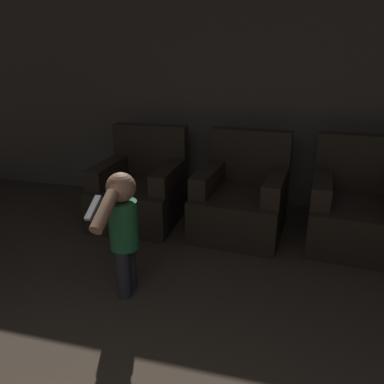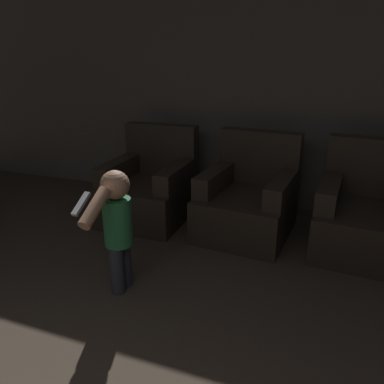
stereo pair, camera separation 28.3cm
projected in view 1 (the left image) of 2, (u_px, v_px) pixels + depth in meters
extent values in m
cube|color=#51493F|center=(242.00, 87.00, 4.02)|extent=(8.40, 0.05, 2.60)
cube|color=black|center=(140.00, 202.00, 3.85)|extent=(0.81, 0.93, 0.40)
cube|color=black|center=(151.00, 149.00, 4.04)|extent=(0.80, 0.17, 0.53)
cube|color=black|center=(109.00, 172.00, 3.82)|extent=(0.17, 0.76, 0.20)
cube|color=black|center=(169.00, 176.00, 3.68)|extent=(0.17, 0.76, 0.20)
cube|color=black|center=(240.00, 212.00, 3.61)|extent=(0.87, 0.98, 0.40)
cube|color=black|center=(250.00, 155.00, 3.79)|extent=(0.81, 0.23, 0.53)
cube|color=black|center=(209.00, 178.00, 3.61)|extent=(0.22, 0.77, 0.20)
cube|color=black|center=(276.00, 186.00, 3.40)|extent=(0.22, 0.77, 0.20)
cube|color=black|center=(355.00, 223.00, 3.36)|extent=(0.87, 0.98, 0.40)
cube|color=black|center=(360.00, 162.00, 3.54)|extent=(0.81, 0.22, 0.53)
cube|color=black|center=(322.00, 187.00, 3.36)|extent=(0.22, 0.77, 0.20)
cylinder|color=#28282D|center=(124.00, 274.00, 2.60)|extent=(0.10, 0.10, 0.36)
cylinder|color=#28282D|center=(129.00, 266.00, 2.70)|extent=(0.10, 0.10, 0.36)
cylinder|color=#236638|center=(123.00, 225.00, 2.54)|extent=(0.20, 0.20, 0.34)
sphere|color=#A37556|center=(121.00, 187.00, 2.44)|extent=(0.20, 0.20, 0.20)
cylinder|color=#A37556|center=(130.00, 220.00, 2.65)|extent=(0.08, 0.08, 0.29)
cylinder|color=#A37556|center=(104.00, 211.00, 2.24)|extent=(0.08, 0.29, 0.21)
cube|color=#99999E|center=(93.00, 208.00, 2.10)|extent=(0.04, 0.16, 0.10)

